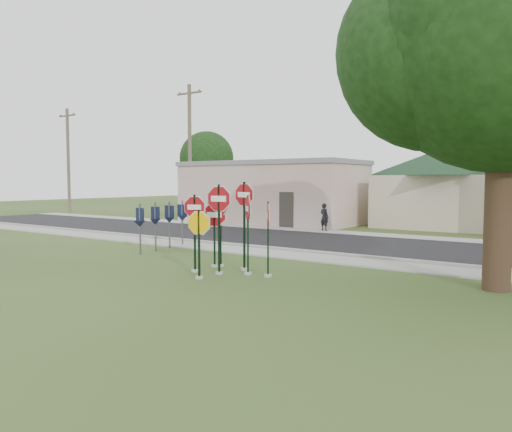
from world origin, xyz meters
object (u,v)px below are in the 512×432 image
Objects in this scene: stop_sign_center at (219,215)px; pedestrian at (324,217)px; stop_sign_left at (195,223)px; utility_pole_near at (190,151)px; stop_sign_yellow at (199,237)px; oak_tree at (505,35)px.

pedestrian is (-3.32, 13.47, -0.99)m from stop_sign_center.
stop_sign_left is at bearing 114.32° from pedestrian.
utility_pole_near is (-13.24, 14.26, 3.42)m from stop_sign_left.
utility_pole_near is at bearing 10.66° from pedestrian.
stop_sign_yellow is 14.73m from pedestrian.
utility_pole_near is (-14.08, 15.01, 3.72)m from stop_sign_yellow.
stop_sign_center is 9.11m from oak_tree.
stop_sign_left is 1.65× the size of pedestrian.
stop_sign_center is 1.87× the size of pedestrian.
oak_tree is (8.26, 2.56, 5.02)m from stop_sign_left.
stop_sign_yellow is at bearing -46.83° from utility_pole_near.
stop_sign_left is at bearing -171.57° from stop_sign_center.
utility_pole_near reaches higher than pedestrian.
oak_tree is (7.42, 3.31, 5.32)m from stop_sign_yellow.
utility_pole_near reaches higher than stop_sign_left.
pedestrian is (-10.70, 11.04, -5.74)m from oak_tree.
stop_sign_yellow is at bearing 117.02° from pedestrian.
oak_tree is 24.53m from utility_pole_near.
oak_tree is at bearing 18.20° from stop_sign_center.
stop_sign_left is 13.84m from pedestrian.
oak_tree reaches higher than stop_sign_left.
stop_sign_left is 10.00m from oak_tree.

